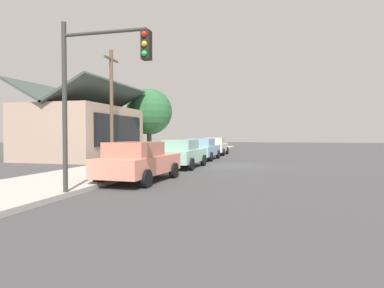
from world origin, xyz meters
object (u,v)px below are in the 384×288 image
(car_skyblue, at_px, (202,149))
(traffic_light_main, at_px, (96,79))
(shade_tree, at_px, (149,112))
(car_ivory, at_px, (215,146))
(utility_pole_wooden, at_px, (111,104))
(car_seafoam, at_px, (183,153))
(car_coral, at_px, (139,161))
(fire_hydrant_red, at_px, (154,159))

(car_skyblue, bearing_deg, traffic_light_main, -178.92)
(shade_tree, xyz_separation_m, traffic_light_main, (-20.81, -6.58, -0.52))
(car_ivory, height_order, traffic_light_main, traffic_light_main)
(traffic_light_main, relative_size, utility_pole_wooden, 0.69)
(car_seafoam, height_order, car_skyblue, same)
(car_seafoam, xyz_separation_m, traffic_light_main, (-9.37, -0.07, 2.68))
(utility_pole_wooden, bearing_deg, car_coral, -146.14)
(car_ivory, bearing_deg, car_skyblue, 179.68)
(car_skyblue, relative_size, fire_hydrant_red, 6.88)
(car_seafoam, relative_size, fire_hydrant_red, 6.22)
(car_skyblue, bearing_deg, fire_hydrant_red, 167.80)
(car_skyblue, distance_m, traffic_light_main, 15.62)
(car_ivory, distance_m, fire_hydrant_red, 12.47)
(car_coral, relative_size, car_seafoam, 1.04)
(car_seafoam, relative_size, utility_pole_wooden, 0.59)
(car_ivory, distance_m, traffic_light_main, 21.54)
(car_skyblue, bearing_deg, car_ivory, 1.02)
(shade_tree, xyz_separation_m, fire_hydrant_red, (-11.84, -4.93, -3.51))
(car_coral, distance_m, fire_hydrant_red, 5.56)
(traffic_light_main, bearing_deg, shade_tree, 17.56)
(shade_tree, bearing_deg, car_seafoam, -150.35)
(car_seafoam, relative_size, car_skyblue, 0.90)
(car_seafoam, xyz_separation_m, car_ivory, (12.00, 0.28, 0.00))
(car_skyblue, distance_m, car_ivory, 5.98)
(car_coral, relative_size, car_ivory, 1.01)
(utility_pole_wooden, bearing_deg, traffic_light_main, -154.09)
(utility_pole_wooden, distance_m, fire_hydrant_red, 5.91)
(shade_tree, distance_m, fire_hydrant_red, 13.30)
(car_coral, relative_size, utility_pole_wooden, 0.61)
(car_coral, bearing_deg, utility_pole_wooden, 37.04)
(car_coral, relative_size, fire_hydrant_red, 6.48)
(car_seafoam, relative_size, traffic_light_main, 0.85)
(shade_tree, bearing_deg, fire_hydrant_red, -157.41)
(car_ivory, bearing_deg, car_seafoam, -179.89)
(shade_tree, relative_size, fire_hydrant_red, 8.72)
(car_skyblue, relative_size, utility_pole_wooden, 0.65)
(car_coral, bearing_deg, car_skyblue, 3.18)
(car_skyblue, bearing_deg, car_coral, -179.87)
(traffic_light_main, bearing_deg, car_seafoam, 0.44)
(car_ivory, height_order, utility_pole_wooden, utility_pole_wooden)
(car_skyblue, height_order, shade_tree, shade_tree)
(car_seafoam, height_order, traffic_light_main, traffic_light_main)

